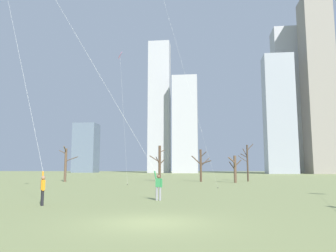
{
  "coord_description": "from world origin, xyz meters",
  "views": [
    {
      "loc": [
        2.12,
        -12.44,
        2.04
      ],
      "look_at": [
        0.0,
        6.0,
        4.45
      ],
      "focal_mm": 34.78,
      "sensor_mm": 36.0,
      "label": 1
    }
  ],
  "objects_px": {
    "bare_tree_left_of_center": "(235,167)",
    "bare_tree_center": "(66,164)",
    "kite_flyer_far_back_teal": "(134,142)",
    "distant_kite_high_overhead_pink": "(120,62)",
    "bare_tree_right_of_center": "(160,163)",
    "bare_tree_leftmost": "(247,161)",
    "kite_flyer_foreground_left_blue": "(30,123)",
    "bare_tree_rightmost": "(201,164)"
  },
  "relations": [
    {
      "from": "bare_tree_left_of_center",
      "to": "bare_tree_center",
      "type": "bearing_deg",
      "value": 178.82
    },
    {
      "from": "kite_flyer_far_back_teal",
      "to": "distant_kite_high_overhead_pink",
      "type": "distance_m",
      "value": 24.93
    },
    {
      "from": "bare_tree_right_of_center",
      "to": "bare_tree_center",
      "type": "relative_size",
      "value": 1.04
    },
    {
      "from": "distant_kite_high_overhead_pink",
      "to": "bare_tree_leftmost",
      "type": "bearing_deg",
      "value": 30.22
    },
    {
      "from": "kite_flyer_foreground_left_blue",
      "to": "bare_tree_leftmost",
      "type": "bearing_deg",
      "value": 62.4
    },
    {
      "from": "bare_tree_left_of_center",
      "to": "bare_tree_right_of_center",
      "type": "relative_size",
      "value": 0.69
    },
    {
      "from": "bare_tree_rightmost",
      "to": "bare_tree_center",
      "type": "distance_m",
      "value": 20.49
    },
    {
      "from": "distant_kite_high_overhead_pink",
      "to": "bare_tree_leftmost",
      "type": "relative_size",
      "value": 3.07
    },
    {
      "from": "kite_flyer_far_back_teal",
      "to": "bare_tree_rightmost",
      "type": "xyz_separation_m",
      "value": [
        3.96,
        28.74,
        -1.16
      ]
    },
    {
      "from": "bare_tree_leftmost",
      "to": "bare_tree_left_of_center",
      "type": "relative_size",
      "value": 1.52
    },
    {
      "from": "kite_flyer_foreground_left_blue",
      "to": "distant_kite_high_overhead_pink",
      "type": "bearing_deg",
      "value": 91.21
    },
    {
      "from": "bare_tree_left_of_center",
      "to": "bare_tree_rightmost",
      "type": "bearing_deg",
      "value": 150.0
    },
    {
      "from": "kite_flyer_far_back_teal",
      "to": "distant_kite_high_overhead_pink",
      "type": "bearing_deg",
      "value": 107.8
    },
    {
      "from": "bare_tree_leftmost",
      "to": "bare_tree_left_of_center",
      "type": "xyz_separation_m",
      "value": [
        -2.35,
        -4.88,
        -0.94
      ]
    },
    {
      "from": "bare_tree_right_of_center",
      "to": "bare_tree_rightmost",
      "type": "bearing_deg",
      "value": -8.22
    },
    {
      "from": "bare_tree_rightmost",
      "to": "bare_tree_left_of_center",
      "type": "bearing_deg",
      "value": -30.0
    },
    {
      "from": "distant_kite_high_overhead_pink",
      "to": "bare_tree_leftmost",
      "type": "xyz_separation_m",
      "value": [
        17.69,
        10.3,
        -13.14
      ]
    },
    {
      "from": "distant_kite_high_overhead_pink",
      "to": "bare_tree_center",
      "type": "bearing_deg",
      "value": 148.79
    },
    {
      "from": "kite_flyer_far_back_teal",
      "to": "bare_tree_center",
      "type": "distance_m",
      "value": 31.18
    },
    {
      "from": "kite_flyer_foreground_left_blue",
      "to": "bare_tree_rightmost",
      "type": "distance_m",
      "value": 32.49
    },
    {
      "from": "bare_tree_left_of_center",
      "to": "bare_tree_right_of_center",
      "type": "distance_m",
      "value": 11.85
    },
    {
      "from": "bare_tree_right_of_center",
      "to": "kite_flyer_far_back_teal",
      "type": "bearing_deg",
      "value": -85.19
    },
    {
      "from": "kite_flyer_foreground_left_blue",
      "to": "bare_tree_left_of_center",
      "type": "relative_size",
      "value": 5.26
    },
    {
      "from": "bare_tree_rightmost",
      "to": "bare_tree_right_of_center",
      "type": "bearing_deg",
      "value": 171.78
    },
    {
      "from": "bare_tree_right_of_center",
      "to": "bare_tree_center",
      "type": "bearing_deg",
      "value": -167.14
    },
    {
      "from": "bare_tree_left_of_center",
      "to": "bare_tree_right_of_center",
      "type": "xyz_separation_m",
      "value": [
        -11.24,
        3.69,
        0.7
      ]
    },
    {
      "from": "distant_kite_high_overhead_pink",
      "to": "bare_tree_rightmost",
      "type": "height_order",
      "value": "distant_kite_high_overhead_pink"
    },
    {
      "from": "kite_flyer_foreground_left_blue",
      "to": "bare_tree_left_of_center",
      "type": "height_order",
      "value": "kite_flyer_foreground_left_blue"
    },
    {
      "from": "kite_flyer_foreground_left_blue",
      "to": "bare_tree_leftmost",
      "type": "relative_size",
      "value": 3.46
    },
    {
      "from": "distant_kite_high_overhead_pink",
      "to": "kite_flyer_foreground_left_blue",
      "type": "bearing_deg",
      "value": -88.79
    },
    {
      "from": "bare_tree_center",
      "to": "bare_tree_right_of_center",
      "type": "bearing_deg",
      "value": 12.86
    },
    {
      "from": "bare_tree_leftmost",
      "to": "bare_tree_left_of_center",
      "type": "height_order",
      "value": "bare_tree_leftmost"
    },
    {
      "from": "bare_tree_left_of_center",
      "to": "bare_tree_right_of_center",
      "type": "bearing_deg",
      "value": 161.81
    },
    {
      "from": "bare_tree_center",
      "to": "bare_tree_leftmost",
      "type": "bearing_deg",
      "value": 9.01
    },
    {
      "from": "bare_tree_rightmost",
      "to": "bare_tree_right_of_center",
      "type": "distance_m",
      "value": 6.53
    },
    {
      "from": "bare_tree_rightmost",
      "to": "kite_flyer_far_back_teal",
      "type": "bearing_deg",
      "value": -97.85
    },
    {
      "from": "bare_tree_leftmost",
      "to": "kite_flyer_far_back_teal",
      "type": "bearing_deg",
      "value": -109.78
    },
    {
      "from": "kite_flyer_far_back_teal",
      "to": "bare_tree_leftmost",
      "type": "xyz_separation_m",
      "value": [
        11.1,
        30.85,
        -0.65
      ]
    },
    {
      "from": "bare_tree_leftmost",
      "to": "bare_tree_left_of_center",
      "type": "bearing_deg",
      "value": -115.76
    },
    {
      "from": "kite_flyer_far_back_teal",
      "to": "bare_tree_right_of_center",
      "type": "xyz_separation_m",
      "value": [
        -2.5,
        29.67,
        -0.9
      ]
    },
    {
      "from": "bare_tree_leftmost",
      "to": "bare_tree_center",
      "type": "distance_m",
      "value": 27.85
    },
    {
      "from": "kite_flyer_far_back_teal",
      "to": "bare_tree_left_of_center",
      "type": "distance_m",
      "value": 27.45
    }
  ]
}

